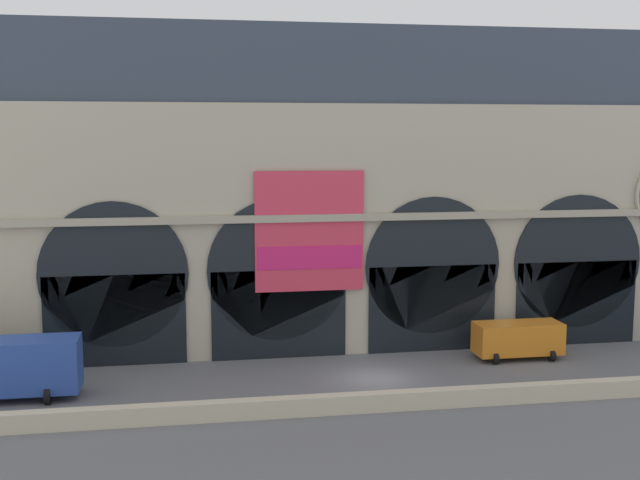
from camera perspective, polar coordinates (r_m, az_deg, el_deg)
ground_plane at (r=44.53m, az=4.03°, el=-9.90°), size 200.00×200.00×0.00m
quay_parapet_wall at (r=39.76m, az=5.79°, el=-11.41°), size 90.00×0.70×0.91m
station_building at (r=49.81m, az=2.17°, el=3.25°), size 49.65×5.14×19.89m
box_truck_west at (r=43.51m, az=-21.68°, el=-8.52°), size 7.50×2.91×3.12m
van_mideast at (r=49.30m, az=14.05°, el=-6.88°), size 5.20×2.48×2.20m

